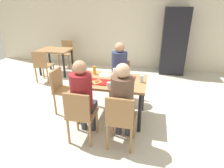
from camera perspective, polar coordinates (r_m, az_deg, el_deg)
ground_plane at (r=3.64m, az=-0.00°, el=-9.84°), size 10.00×10.00×0.02m
back_wall at (r=6.24m, az=6.82°, el=17.74°), size 10.00×0.10×2.80m
main_table at (r=3.33m, az=-0.00°, el=-0.35°), size 1.20×0.82×0.74m
chair_near_left at (r=2.81m, az=-9.67°, el=-8.72°), size 0.40×0.40×0.86m
chair_near_right at (r=2.66m, az=2.56°, el=-10.34°), size 0.40×0.40×0.86m
chair_far_side at (r=4.10m, az=2.44°, el=2.18°), size 0.40×0.40×0.86m
chair_left_end at (r=3.71m, az=-14.95°, el=-0.97°), size 0.40×0.40×0.86m
person_in_red at (r=2.80m, az=-8.95°, el=-2.97°), size 0.32×0.42×1.27m
person_in_brown_jacket at (r=2.66m, az=3.20°, el=-4.26°), size 0.32×0.42×1.27m
person_far_side at (r=3.89m, az=2.13°, el=4.85°), size 0.32×0.42×1.27m
tray_red_near at (r=3.21m, az=-4.21°, el=0.69°), size 0.37×0.27×0.02m
tray_red_far at (r=3.37m, az=3.94°, el=1.78°), size 0.37×0.27×0.02m
paper_plate_center at (r=3.54m, az=-2.04°, el=2.81°), size 0.22×0.22×0.01m
paper_plate_near_edge at (r=3.06m, az=2.35°, el=-0.56°), size 0.22×0.22×0.01m
pizza_slice_a at (r=3.20m, az=-4.62°, el=0.89°), size 0.13×0.19×0.02m
pizza_slice_b at (r=3.38m, az=4.09°, el=2.14°), size 0.15×0.21×0.02m
plastic_cup_a at (r=3.60m, az=0.76°, el=3.98°), size 0.07×0.07×0.10m
plastic_cup_b at (r=2.96m, az=-0.92°, el=-0.42°), size 0.07×0.07×0.10m
plastic_cup_c at (r=3.46m, az=-7.54°, el=2.97°), size 0.07×0.07×0.10m
soda_can at (r=3.22m, az=8.93°, el=1.56°), size 0.07×0.07×0.12m
condiment_bottle at (r=3.57m, az=-5.32°, el=4.21°), size 0.06×0.06×0.16m
foil_bundle at (r=3.40m, az=-8.47°, el=2.54°), size 0.10×0.10×0.10m
drink_fridge at (r=5.94m, az=18.27°, el=12.12°), size 0.70×0.60×1.90m
background_table at (r=5.89m, az=-16.80°, el=8.85°), size 0.90×0.70×0.74m
background_chair_near at (r=5.31m, az=-20.41°, el=5.66°), size 0.40×0.40×0.86m
background_chair_far at (r=6.54m, az=-13.63°, el=9.57°), size 0.40×0.40×0.86m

